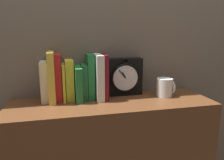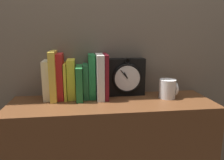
{
  "view_description": "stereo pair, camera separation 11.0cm",
  "coord_description": "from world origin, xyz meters",
  "views": [
    {
      "loc": [
        -0.25,
        -1.05,
        1.27
      ],
      "look_at": [
        0.0,
        0.0,
        1.04
      ],
      "focal_mm": 35.0,
      "sensor_mm": 36.0,
      "label": 1
    },
    {
      "loc": [
        -0.14,
        -1.07,
        1.27
      ],
      "look_at": [
        0.0,
        0.0,
        1.04
      ],
      "focal_mm": 35.0,
      "sensor_mm": 36.0,
      "label": 2
    }
  ],
  "objects": [
    {
      "name": "book_slot2_red",
      "position": [
        -0.26,
        0.1,
        1.04
      ],
      "size": [
        0.03,
        0.12,
        0.24
      ],
      "color": "red",
      "rests_on": "bookshelf"
    },
    {
      "name": "book_slot7_green",
      "position": [
        -0.1,
        0.1,
        1.04
      ],
      "size": [
        0.03,
        0.12,
        0.24
      ],
      "color": "#217239",
      "rests_on": "bookshelf"
    },
    {
      "name": "book_slot0_cream",
      "position": [
        -0.33,
        0.1,
        1.02
      ],
      "size": [
        0.04,
        0.12,
        0.21
      ],
      "color": "beige",
      "rests_on": "bookshelf"
    },
    {
      "name": "book_slot9_maroon",
      "position": [
        -0.02,
        0.08,
        1.04
      ],
      "size": [
        0.02,
        0.15,
        0.24
      ],
      "color": "maroon",
      "rests_on": "bookshelf"
    },
    {
      "name": "book_slot3_yellow",
      "position": [
        -0.24,
        0.09,
        1.02
      ],
      "size": [
        0.01,
        0.13,
        0.19
      ],
      "color": "yellow",
      "rests_on": "bookshelf"
    },
    {
      "name": "book_slot1_yellow",
      "position": [
        -0.3,
        0.08,
        1.05
      ],
      "size": [
        0.03,
        0.15,
        0.26
      ],
      "color": "yellow",
      "rests_on": "bookshelf"
    },
    {
      "name": "wall_back",
      "position": [
        0.0,
        0.19,
        1.3
      ],
      "size": [
        6.0,
        0.05,
        2.6
      ],
      "color": "#756656",
      "rests_on": "ground_plane"
    },
    {
      "name": "book_slot4_yellow",
      "position": [
        -0.21,
        0.1,
        1.02
      ],
      "size": [
        0.04,
        0.12,
        0.21
      ],
      "color": "yellow",
      "rests_on": "bookshelf"
    },
    {
      "name": "mug",
      "position": [
        0.31,
        0.03,
        0.97
      ],
      "size": [
        0.09,
        0.09,
        0.1
      ],
      "color": "white",
      "rests_on": "bookshelf"
    },
    {
      "name": "book_slot8_white",
      "position": [
        -0.06,
        0.08,
        1.04
      ],
      "size": [
        0.04,
        0.15,
        0.24
      ],
      "color": "white",
      "rests_on": "bookshelf"
    },
    {
      "name": "book_slot5_green",
      "position": [
        -0.17,
        0.07,
        1.01
      ],
      "size": [
        0.03,
        0.16,
        0.18
      ],
      "color": "#267337",
      "rests_on": "bookshelf"
    },
    {
      "name": "book_slot6_green",
      "position": [
        -0.13,
        0.09,
        1.01
      ],
      "size": [
        0.03,
        0.12,
        0.18
      ],
      "color": "#266438",
      "rests_on": "bookshelf"
    },
    {
      "name": "clock",
      "position": [
        0.1,
        0.12,
        1.02
      ],
      "size": [
        0.21,
        0.08,
        0.22
      ],
      "color": "black",
      "rests_on": "bookshelf"
    }
  ]
}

